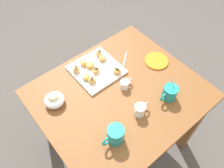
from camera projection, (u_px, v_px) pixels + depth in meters
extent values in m
plane|color=#514C47|center=(117.00, 141.00, 1.90)|extent=(8.00, 8.00, 0.00)
cube|color=brown|center=(119.00, 95.00, 1.33)|extent=(0.93, 0.81, 0.04)
cube|color=brown|center=(128.00, 67.00, 1.94)|extent=(0.07, 0.07, 0.68)
cube|color=brown|center=(44.00, 122.00, 1.63)|extent=(0.07, 0.07, 0.68)
cube|color=brown|center=(193.00, 124.00, 1.62)|extent=(0.07, 0.07, 0.68)
cube|color=white|center=(96.00, 70.00, 1.41)|extent=(0.28, 0.28, 0.02)
cylinder|color=teal|center=(170.00, 93.00, 1.27)|extent=(0.08, 0.08, 0.09)
torus|color=teal|center=(164.00, 97.00, 1.25)|extent=(0.06, 0.01, 0.06)
cylinder|color=black|center=(171.00, 89.00, 1.24)|extent=(0.07, 0.07, 0.01)
cylinder|color=silver|center=(173.00, 88.00, 1.25)|extent=(0.01, 0.05, 0.11)
cylinder|color=teal|center=(116.00, 135.00, 1.11)|extent=(0.09, 0.09, 0.10)
torus|color=teal|center=(107.00, 141.00, 1.09)|extent=(0.06, 0.01, 0.06)
cylinder|color=black|center=(116.00, 131.00, 1.08)|extent=(0.07, 0.07, 0.01)
cylinder|color=white|center=(140.00, 110.00, 1.21)|extent=(0.06, 0.06, 0.07)
cone|color=white|center=(136.00, 111.00, 1.18)|extent=(0.02, 0.02, 0.02)
torus|color=white|center=(145.00, 106.00, 1.22)|extent=(0.05, 0.01, 0.05)
cylinder|color=white|center=(140.00, 107.00, 1.19)|extent=(0.05, 0.05, 0.01)
ellipsoid|color=white|center=(54.00, 100.00, 1.25)|extent=(0.11, 0.11, 0.06)
sphere|color=#F4E5B2|center=(54.00, 98.00, 1.24)|extent=(0.06, 0.06, 0.06)
ellipsoid|color=green|center=(51.00, 97.00, 1.22)|extent=(0.03, 0.03, 0.01)
cylinder|color=white|center=(125.00, 84.00, 1.32)|extent=(0.05, 0.05, 0.05)
cone|color=white|center=(122.00, 85.00, 1.30)|extent=(0.02, 0.02, 0.02)
torus|color=white|center=(129.00, 81.00, 1.33)|extent=(0.04, 0.01, 0.04)
cylinder|color=#381E11|center=(125.00, 82.00, 1.31)|extent=(0.04, 0.04, 0.01)
cylinder|color=orange|center=(156.00, 61.00, 1.46)|extent=(0.15, 0.15, 0.01)
cube|color=silver|center=(125.00, 60.00, 1.47)|extent=(0.12, 0.10, 0.00)
ellipsoid|color=silver|center=(123.00, 69.00, 1.43)|extent=(0.03, 0.02, 0.01)
ellipsoid|color=#DBA351|center=(83.00, 63.00, 1.42)|extent=(0.06, 0.07, 0.04)
ellipsoid|color=#DBA351|center=(90.00, 65.00, 1.41)|extent=(0.06, 0.06, 0.03)
ellipsoid|color=#DBA351|center=(102.00, 58.00, 1.44)|extent=(0.06, 0.06, 0.03)
ellipsoid|color=#DBA351|center=(92.00, 80.00, 1.33)|extent=(0.07, 0.07, 0.04)
ellipsoid|color=#381E11|center=(92.00, 78.00, 1.32)|extent=(0.03, 0.03, 0.00)
ellipsoid|color=#DBA351|center=(96.00, 70.00, 1.38)|extent=(0.07, 0.07, 0.03)
ellipsoid|color=#381E11|center=(96.00, 68.00, 1.37)|extent=(0.03, 0.04, 0.00)
ellipsoid|color=#DBA351|center=(99.00, 53.00, 1.46)|extent=(0.05, 0.06, 0.04)
ellipsoid|color=#381E11|center=(99.00, 51.00, 1.45)|extent=(0.03, 0.02, 0.00)
ellipsoid|color=#DBA351|center=(117.00, 71.00, 1.38)|extent=(0.06, 0.07, 0.03)
ellipsoid|color=#381E11|center=(117.00, 69.00, 1.36)|extent=(0.02, 0.04, 0.00)
ellipsoid|color=#DBA351|center=(86.00, 77.00, 1.35)|extent=(0.06, 0.06, 0.03)
ellipsoid|color=#DBA351|center=(76.00, 70.00, 1.38)|extent=(0.06, 0.06, 0.04)
ellipsoid|color=#381E11|center=(76.00, 67.00, 1.36)|extent=(0.03, 0.04, 0.00)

